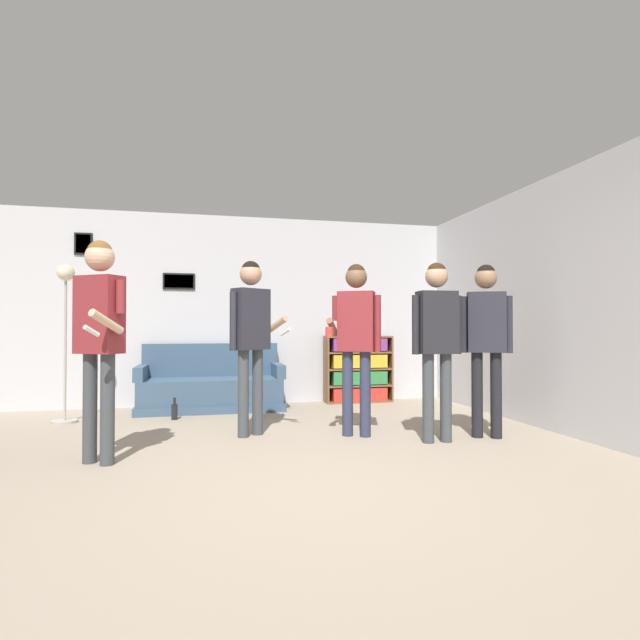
# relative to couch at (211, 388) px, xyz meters

# --- Properties ---
(ground_plane) EXTENTS (20.00, 20.00, 0.00)m
(ground_plane) POSITION_rel_couch_xyz_m (0.66, -3.67, -0.29)
(ground_plane) COLOR gray
(wall_back) EXTENTS (8.02, 0.08, 2.70)m
(wall_back) POSITION_rel_couch_xyz_m (0.66, 0.42, 1.06)
(wall_back) COLOR silver
(wall_back) RESTS_ON ground_plane
(wall_right) EXTENTS (0.06, 6.46, 2.70)m
(wall_right) POSITION_rel_couch_xyz_m (3.50, -1.64, 1.06)
(wall_right) COLOR silver
(wall_right) RESTS_ON ground_plane
(couch) EXTENTS (1.89, 0.80, 0.87)m
(couch) POSITION_rel_couch_xyz_m (0.00, 0.00, 0.00)
(couch) COLOR #3D5670
(couch) RESTS_ON ground_plane
(bookshelf) EXTENTS (1.00, 0.30, 0.97)m
(bookshelf) POSITION_rel_couch_xyz_m (2.12, 0.20, 0.19)
(bookshelf) COLOR brown
(bookshelf) RESTS_ON ground_plane
(floor_lamp) EXTENTS (0.28, 0.28, 1.82)m
(floor_lamp) POSITION_rel_couch_xyz_m (-1.65, -0.61, 0.96)
(floor_lamp) COLOR #ADA89E
(floor_lamp) RESTS_ON ground_plane
(person_player_foreground_left) EXTENTS (0.43, 0.61, 1.80)m
(person_player_foreground_left) POSITION_rel_couch_xyz_m (-0.91, -2.55, 0.83)
(person_player_foreground_left) COLOR #3D4247
(person_player_foreground_left) RESTS_ON ground_plane
(person_player_foreground_center) EXTENTS (0.61, 0.38, 1.77)m
(person_player_foreground_center) POSITION_rel_couch_xyz_m (0.37, -1.78, 0.81)
(person_player_foreground_center) COLOR #3D4247
(person_player_foreground_center) RESTS_ON ground_plane
(person_watcher_holding_cup) EXTENTS (0.58, 0.36, 1.74)m
(person_watcher_holding_cup) POSITION_rel_couch_xyz_m (1.41, -2.03, 0.79)
(person_watcher_holding_cup) COLOR #2D334C
(person_watcher_holding_cup) RESTS_ON ground_plane
(person_spectator_near_bookshelf) EXTENTS (0.50, 0.22, 1.72)m
(person_spectator_near_bookshelf) POSITION_rel_couch_xyz_m (2.08, -2.46, 0.77)
(person_spectator_near_bookshelf) COLOR #3D4247
(person_spectator_near_bookshelf) RESTS_ON ground_plane
(person_spectator_far_right) EXTENTS (0.46, 0.33, 1.72)m
(person_spectator_far_right) POSITION_rel_couch_xyz_m (2.65, -2.38, 0.77)
(person_spectator_far_right) COLOR black
(person_spectator_far_right) RESTS_ON ground_plane
(bottle_on_floor) EXTENTS (0.07, 0.07, 0.26)m
(bottle_on_floor) POSITION_rel_couch_xyz_m (-0.44, -0.68, -0.19)
(bottle_on_floor) COLOR black
(bottle_on_floor) RESTS_ON ground_plane
(drinking_cup) EXTENTS (0.08, 0.08, 0.10)m
(drinking_cup) POSITION_rel_couch_xyz_m (1.94, 0.20, 0.73)
(drinking_cup) COLOR red
(drinking_cup) RESTS_ON bookshelf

